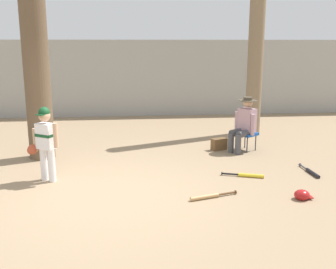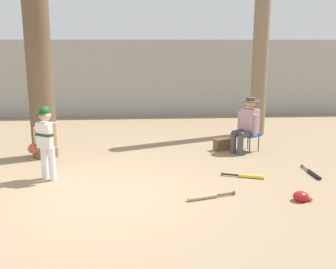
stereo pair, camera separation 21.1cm
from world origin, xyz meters
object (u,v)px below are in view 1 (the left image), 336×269
object	(u,v)px
bat_black_composite	(311,172)
folding_stool	(246,134)
young_ballplayer	(45,139)
bat_wood_tan	(208,196)
tree_near_player	(33,24)
bat_yellow_trainer	(248,175)
seated_spectator	(244,123)
batting_helmet_red	(302,195)
handbag_beside_stool	(219,144)
tree_behind_spectator	(257,28)

from	to	relation	value
bat_black_composite	folding_stool	bearing A→B (deg)	112.58
young_ballplayer	bat_wood_tan	size ratio (longest dim) A/B	1.66
tree_near_player	bat_yellow_trainer	size ratio (longest dim) A/B	8.32
tree_near_player	seated_spectator	xyz separation A→B (m)	(4.34, 0.09, -2.07)
bat_wood_tan	seated_spectator	bearing A→B (deg)	63.73
young_ballplayer	batting_helmet_red	size ratio (longest dim) A/B	4.61
folding_stool	bat_yellow_trainer	size ratio (longest dim) A/B	0.76
batting_helmet_red	bat_yellow_trainer	bearing A→B (deg)	115.60
tree_near_player	handbag_beside_stool	world-z (taller)	tree_near_player
handbag_beside_stool	young_ballplayer	bearing A→B (deg)	-153.09
young_ballplayer	handbag_beside_stool	size ratio (longest dim) A/B	3.84
handbag_beside_stool	tree_behind_spectator	bearing A→B (deg)	52.10
bat_black_composite	bat_wood_tan	bearing A→B (deg)	-154.98
tree_behind_spectator	handbag_beside_stool	bearing A→B (deg)	-127.90
bat_yellow_trainer	tree_near_player	bearing A→B (deg)	157.15
tree_near_player	batting_helmet_red	bearing A→B (deg)	-31.74
tree_behind_spectator	tree_near_player	bearing A→B (deg)	-159.79
bat_yellow_trainer	batting_helmet_red	distance (m)	1.22
tree_near_player	folding_stool	xyz separation A→B (m)	(4.42, 0.15, -2.35)
bat_black_composite	bat_yellow_trainer	distance (m)	1.22
tree_behind_spectator	handbag_beside_stool	xyz separation A→B (m)	(-1.27, -1.63, -2.58)
tree_behind_spectator	batting_helmet_red	distance (m)	5.37
folding_stool	bat_black_composite	distance (m)	1.91
seated_spectator	tree_behind_spectator	bearing A→B (deg)	67.02
folding_stool	bat_black_composite	size ratio (longest dim) A/B	0.74
tree_near_player	bat_black_composite	world-z (taller)	tree_near_player
folding_stool	batting_helmet_red	size ratio (longest dim) A/B	1.97
seated_spectator	batting_helmet_red	distance (m)	2.90
folding_stool	bat_wood_tan	world-z (taller)	folding_stool
tree_behind_spectator	bat_yellow_trainer	world-z (taller)	tree_behind_spectator
bat_black_composite	batting_helmet_red	bearing A→B (deg)	-120.66
tree_near_player	bat_black_composite	distance (m)	6.01
seated_spectator	folding_stool	bearing A→B (deg)	35.08
young_ballplayer	folding_stool	xyz separation A→B (m)	(4.03, 1.64, -0.38)
tree_near_player	folding_stool	world-z (taller)	tree_near_player
folding_stool	handbag_beside_stool	bearing A→B (deg)	169.90
batting_helmet_red	bat_wood_tan	bearing A→B (deg)	173.09
seated_spectator	bat_wood_tan	bearing A→B (deg)	-116.27
tree_near_player	handbag_beside_stool	xyz separation A→B (m)	(3.83, 0.25, -2.58)
bat_wood_tan	tree_near_player	bearing A→B (deg)	139.51
bat_wood_tan	bat_black_composite	world-z (taller)	same
folding_stool	bat_black_composite	world-z (taller)	folding_stool
young_ballplayer	folding_stool	world-z (taller)	young_ballplayer
tree_near_player	bat_black_composite	size ratio (longest dim) A/B	8.11
bat_yellow_trainer	batting_helmet_red	bearing A→B (deg)	-64.40
bat_wood_tan	handbag_beside_stool	bearing A→B (deg)	74.05
folding_stool	bat_yellow_trainer	bearing A→B (deg)	-105.35
tree_near_player	tree_behind_spectator	distance (m)	5.43
tree_near_player	tree_behind_spectator	bearing A→B (deg)	20.21
tree_behind_spectator	folding_stool	bearing A→B (deg)	-111.37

